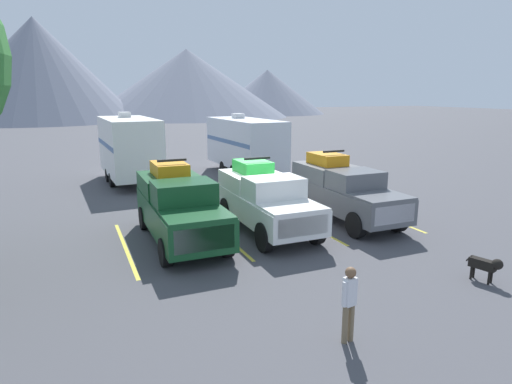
{
  "coord_description": "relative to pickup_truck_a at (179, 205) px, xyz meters",
  "views": [
    {
      "loc": [
        -6.49,
        -14.61,
        4.93
      ],
      "look_at": [
        0.0,
        0.38,
        1.2
      ],
      "focal_mm": 30.53,
      "sensor_mm": 36.0,
      "label": 1
    }
  ],
  "objects": [
    {
      "name": "pickup_truck_b",
      "position": [
        3.12,
        -0.22,
        -0.02
      ],
      "size": [
        2.19,
        5.23,
        2.6
      ],
      "color": "white",
      "rests_on": "ground"
    },
    {
      "name": "lot_stripe_d",
      "position": [
        8.29,
        -0.14,
        -1.21
      ],
      "size": [
        0.12,
        5.5,
        0.01
      ],
      "primitive_type": "cube",
      "color": "gold",
      "rests_on": "ground"
    },
    {
      "name": "camper_trailer_a",
      "position": [
        -0.17,
        10.66,
        0.83
      ],
      "size": [
        2.78,
        7.46,
        3.88
      ],
      "color": "white",
      "rests_on": "ground"
    },
    {
      "name": "camper_trailer_b",
      "position": [
        6.7,
        10.57,
        0.73
      ],
      "size": [
        2.76,
        8.17,
        3.67
      ],
      "color": "silver",
      "rests_on": "ground"
    },
    {
      "name": "dog",
      "position": [
        6.61,
        -6.68,
        -0.71
      ],
      "size": [
        0.45,
        0.92,
        0.73
      ],
      "color": "black",
      "rests_on": "ground"
    },
    {
      "name": "mountain_ridge",
      "position": [
        -6.12,
        77.25,
        6.73
      ],
      "size": [
        119.22,
        41.38,
        17.96
      ],
      "color": "slate",
      "rests_on": "ground"
    },
    {
      "name": "ground_plane",
      "position": [
        3.22,
        0.48,
        -1.21
      ],
      "size": [
        240.0,
        240.0,
        0.0
      ],
      "primitive_type": "plane",
      "color": "#47474C"
    },
    {
      "name": "pickup_truck_a",
      "position": [
        0.0,
        0.0,
        0.0
      ],
      "size": [
        2.19,
        5.65,
        2.67
      ],
      "color": "#144723",
      "rests_on": "ground"
    },
    {
      "name": "person_a",
      "position": [
        1.58,
        -7.58,
        -0.28
      ],
      "size": [
        0.35,
        0.22,
        1.61
      ],
      "color": "#726047",
      "rests_on": "ground"
    },
    {
      "name": "lot_stripe_b",
      "position": [
        1.53,
        -0.14,
        -1.21
      ],
      "size": [
        0.12,
        5.5,
        0.01
      ],
      "primitive_type": "cube",
      "color": "gold",
      "rests_on": "ground"
    },
    {
      "name": "lot_stripe_a",
      "position": [
        -1.85,
        -0.14,
        -1.21
      ],
      "size": [
        0.12,
        5.5,
        0.01
      ],
      "primitive_type": "cube",
      "color": "gold",
      "rests_on": "ground"
    },
    {
      "name": "lot_stripe_c",
      "position": [
        4.91,
        -0.14,
        -1.21
      ],
      "size": [
        0.12,
        5.5,
        0.01
      ],
      "primitive_type": "cube",
      "color": "gold",
      "rests_on": "ground"
    },
    {
      "name": "pickup_truck_c",
      "position": [
        6.56,
        -0.11,
        -0.0
      ],
      "size": [
        2.11,
        5.59,
        2.66
      ],
      "color": "#595B60",
      "rests_on": "ground"
    }
  ]
}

